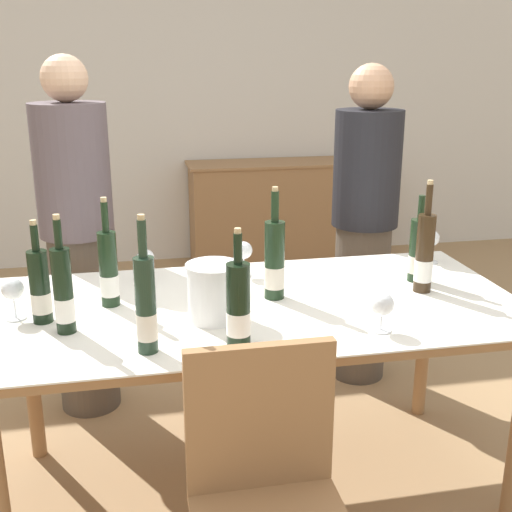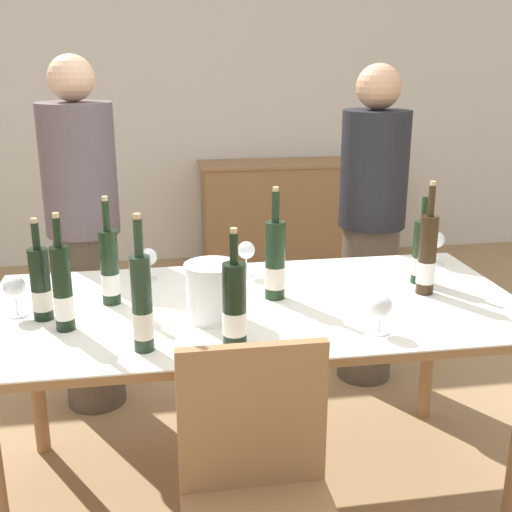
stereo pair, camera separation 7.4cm
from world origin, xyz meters
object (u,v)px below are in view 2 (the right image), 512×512
(wine_glass_5, at_px, (15,288))
(person_host, at_px, (85,241))
(sideboard_cabinet, at_px, (300,212))
(wine_bottle_1, at_px, (41,286))
(wine_bottle_5, at_px, (63,290))
(wine_bottle_2, at_px, (234,307))
(wine_glass_3, at_px, (246,252))
(wine_bottle_3, at_px, (275,262))
(wine_bottle_7, at_px, (110,269))
(wine_bottle_0, at_px, (421,253))
(ice_bucket, at_px, (212,290))
(person_guest_left, at_px, (371,230))
(wine_glass_1, at_px, (209,270))
(wine_glass_0, at_px, (380,307))
(wine_glass_4, at_px, (148,258))
(wine_glass_2, at_px, (437,242))
(wine_bottle_6, at_px, (142,305))
(chair_near_front, at_px, (259,490))
(dining_table, at_px, (256,321))
(wine_bottle_4, at_px, (427,256))

(wine_glass_5, bearing_deg, person_host, 77.63)
(sideboard_cabinet, bearing_deg, wine_bottle_1, -118.87)
(wine_bottle_5, bearing_deg, sideboard_cabinet, 63.29)
(wine_bottle_2, xyz_separation_m, wine_glass_3, (0.13, 0.65, -0.03))
(wine_bottle_3, distance_m, wine_bottle_7, 0.60)
(wine_bottle_0, relative_size, person_host, 0.21)
(ice_bucket, xyz_separation_m, person_guest_left, (0.89, 0.93, -0.07))
(wine_bottle_0, bearing_deg, wine_glass_1, 179.16)
(wine_glass_0, relative_size, wine_glass_4, 0.99)
(wine_bottle_0, xyz_separation_m, wine_bottle_5, (-1.33, -0.24, 0.02))
(wine_bottle_2, xyz_separation_m, wine_glass_0, (0.47, 0.01, -0.04))
(wine_bottle_5, height_order, wine_glass_2, wine_bottle_5)
(wine_bottle_3, distance_m, person_host, 1.05)
(wine_bottle_0, distance_m, wine_bottle_2, 0.92)
(sideboard_cabinet, distance_m, wine_bottle_6, 3.43)
(wine_bottle_2, xyz_separation_m, wine_bottle_5, (-0.53, 0.21, 0.01))
(sideboard_cabinet, relative_size, wine_glass_0, 12.27)
(wine_bottle_7, xyz_separation_m, wine_glass_2, (1.35, 0.24, -0.03))
(person_guest_left, bearing_deg, chair_near_front, -118.57)
(wine_glass_3, bearing_deg, wine_glass_5, -160.85)
(person_host, bearing_deg, ice_bucket, -60.53)
(wine_glass_1, xyz_separation_m, wine_glass_5, (-0.68, -0.11, 0.01))
(wine_bottle_1, xyz_separation_m, wine_glass_1, (0.58, 0.15, -0.03))
(wine_bottle_5, height_order, chair_near_front, wine_bottle_5)
(wine_bottle_7, height_order, wine_glass_4, wine_bottle_7)
(wine_bottle_7, distance_m, wine_glass_2, 1.38)
(wine_glass_5, bearing_deg, dining_table, -1.31)
(wine_glass_0, bearing_deg, wine_bottle_0, 53.41)
(wine_bottle_4, relative_size, wine_glass_3, 2.99)
(wine_bottle_0, bearing_deg, wine_bottle_7, -178.61)
(wine_bottle_2, bearing_deg, wine_bottle_1, 153.29)
(dining_table, height_order, wine_glass_0, wine_glass_0)
(person_guest_left, bearing_deg, wine_glass_1, -141.85)
(wine_bottle_3, height_order, wine_glass_1, wine_bottle_3)
(wine_bottle_6, distance_m, wine_glass_5, 0.56)
(wine_bottle_2, distance_m, wine_bottle_7, 0.58)
(wine_glass_4, bearing_deg, sideboard_cabinet, 64.17)
(wine_bottle_2, xyz_separation_m, wine_glass_1, (-0.03, 0.46, -0.03))
(wine_glass_2, xyz_separation_m, wine_glass_3, (-0.83, -0.01, -0.00))
(wine_bottle_0, relative_size, wine_glass_0, 2.63)
(sideboard_cabinet, height_order, chair_near_front, chair_near_front)
(ice_bucket, bearing_deg, chair_near_front, -84.11)
(sideboard_cabinet, distance_m, wine_bottle_0, 2.76)
(chair_near_front, xyz_separation_m, person_guest_left, (0.83, 1.52, 0.29))
(wine_glass_2, bearing_deg, wine_glass_5, -169.70)
(wine_glass_1, bearing_deg, wine_bottle_2, -85.85)
(dining_table, bearing_deg, sideboard_cabinet, 73.58)
(wine_bottle_6, bearing_deg, wine_bottle_7, 105.78)
(wine_bottle_5, distance_m, wine_bottle_6, 0.32)
(ice_bucket, bearing_deg, person_host, 119.47)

